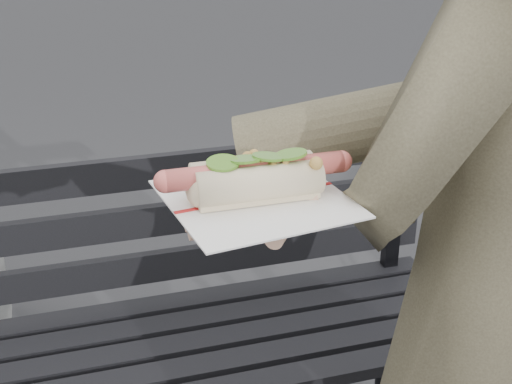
{
  "coord_description": "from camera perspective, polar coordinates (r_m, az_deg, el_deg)",
  "views": [
    {
      "loc": [
        -0.17,
        -0.58,
        1.49
      ],
      "look_at": [
        0.03,
        0.1,
        1.16
      ],
      "focal_mm": 50.0,
      "sensor_mm": 36.0,
      "label": 1
    }
  ],
  "objects": [
    {
      "name": "park_bench",
      "position": [
        1.73,
        -8.41,
        -9.65
      ],
      "size": [
        1.5,
        0.44,
        0.88
      ],
      "color": "black",
      "rests_on": "ground"
    },
    {
      "name": "person",
      "position": [
        1.13,
        18.38,
        -8.93
      ],
      "size": [
        0.76,
        0.65,
        1.78
      ],
      "primitive_type": "imported",
      "rotation": [
        0.0,
        0.0,
        3.56
      ],
      "color": "#413C2B",
      "rests_on": "ground"
    },
    {
      "name": "held_hotdog",
      "position": [
        0.89,
        10.84,
        4.81
      ],
      "size": [
        0.62,
        0.3,
        0.2
      ],
      "color": "#413C2B"
    }
  ]
}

